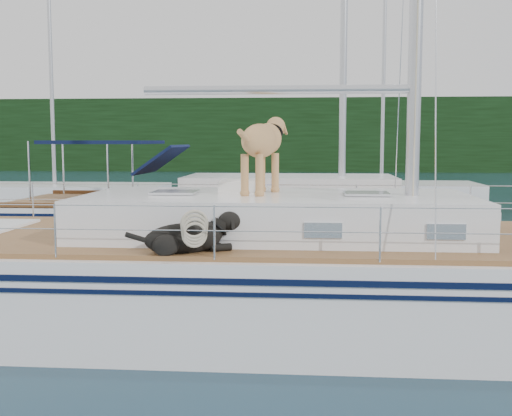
{
  "coord_description": "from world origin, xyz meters",
  "views": [
    {
      "loc": [
        1.22,
        -8.65,
        2.53
      ],
      "look_at": [
        0.5,
        0.2,
        1.6
      ],
      "focal_mm": 45.0,
      "sensor_mm": 36.0,
      "label": 1
    }
  ],
  "objects": [
    {
      "name": "bg_boat_west",
      "position": [
        -8.0,
        14.0,
        0.45
      ],
      "size": [
        8.0,
        3.0,
        11.65
      ],
      "color": "white",
      "rests_on": "ground"
    },
    {
      "name": "main_sailboat",
      "position": [
        0.1,
        -0.0,
        0.68
      ],
      "size": [
        12.0,
        3.83,
        14.01
      ],
      "color": "white",
      "rests_on": "ground"
    },
    {
      "name": "tree_line",
      "position": [
        0.0,
        45.0,
        3.0
      ],
      "size": [
        90.0,
        3.0,
        6.0
      ],
      "primitive_type": "cube",
      "color": "black",
      "rests_on": "ground"
    },
    {
      "name": "shore_bank",
      "position": [
        0.0,
        46.2,
        0.6
      ],
      "size": [
        92.0,
        1.0,
        1.2
      ],
      "primitive_type": "cube",
      "color": "#595147",
      "rests_on": "ground"
    },
    {
      "name": "bg_boat_center",
      "position": [
        4.0,
        16.0,
        0.45
      ],
      "size": [
        7.2,
        3.0,
        11.65
      ],
      "color": "white",
      "rests_on": "ground"
    },
    {
      "name": "neighbor_sailboat",
      "position": [
        -0.29,
        6.23,
        0.63
      ],
      "size": [
        11.0,
        3.5,
        13.3
      ],
      "color": "white",
      "rests_on": "ground"
    },
    {
      "name": "ground",
      "position": [
        0.0,
        0.0,
        0.0
      ],
      "size": [
        120.0,
        120.0,
        0.0
      ],
      "primitive_type": "plane",
      "color": "black",
      "rests_on": "ground"
    }
  ]
}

